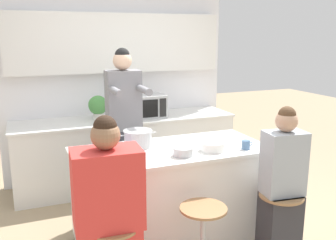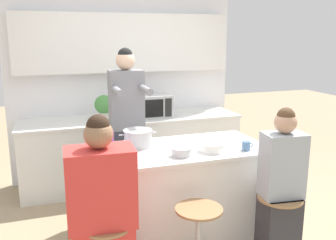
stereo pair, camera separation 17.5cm
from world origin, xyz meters
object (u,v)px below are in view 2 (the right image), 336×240
at_px(bar_stool_rightmost, 278,229).
at_px(fruit_bowl, 212,147).
at_px(person_cooking, 127,133).
at_px(potted_plant, 104,106).
at_px(person_wrapped_blanket, 102,220).
at_px(coffee_cup_near, 246,146).
at_px(kitchen_island, 171,195).
at_px(juice_carton, 109,142).
at_px(microwave, 151,106).
at_px(person_seated_near, 280,196).
at_px(cooking_pot, 138,138).

xyz_separation_m(bar_stool_rightmost, fruit_bowl, (-0.39, 0.49, 0.62)).
xyz_separation_m(person_cooking, potted_plant, (-0.11, 0.83, 0.15)).
relative_size(person_wrapped_blanket, fruit_bowl, 6.46).
xyz_separation_m(fruit_bowl, potted_plant, (-0.67, 1.73, 0.11)).
bearing_deg(coffee_cup_near, bar_stool_rightmost, -77.47).
height_order(kitchen_island, fruit_bowl, fruit_bowl).
bearing_deg(kitchen_island, juice_carton, 172.58).
xyz_separation_m(kitchen_island, fruit_bowl, (0.32, -0.19, 0.49)).
xyz_separation_m(person_wrapped_blanket, microwave, (0.99, 2.15, 0.36)).
height_order(juice_carton, potted_plant, potted_plant).
relative_size(kitchen_island, potted_plant, 5.74).
distance_m(kitchen_island, person_wrapped_blanket, 1.01).
bearing_deg(kitchen_island, potted_plant, 102.71).
bearing_deg(person_wrapped_blanket, person_seated_near, 3.17).
bearing_deg(cooking_pot, fruit_bowl, -31.41).
relative_size(bar_stool_rightmost, coffee_cup_near, 5.89).
distance_m(cooking_pot, microwave, 1.43).
bearing_deg(potted_plant, person_seated_near, -64.02).
height_order(person_cooking, person_wrapped_blanket, person_cooking).
bearing_deg(bar_stool_rightmost, cooking_pot, 139.21).
distance_m(person_seated_near, fruit_bowl, 0.70).
relative_size(person_cooking, cooking_pot, 5.10).
distance_m(person_cooking, fruit_bowl, 1.07).
relative_size(kitchen_island, person_wrapped_blanket, 1.25).
xyz_separation_m(kitchen_island, cooking_pot, (-0.26, 0.17, 0.53)).
height_order(bar_stool_rightmost, microwave, microwave).
bearing_deg(juice_carton, cooking_pot, 18.12).
bearing_deg(person_seated_near, juice_carton, 157.04).
xyz_separation_m(bar_stool_rightmost, potted_plant, (-1.06, 2.22, 0.72)).
xyz_separation_m(fruit_bowl, juice_carton, (-0.87, 0.26, 0.06)).
xyz_separation_m(bar_stool_rightmost, person_wrapped_blanket, (-1.45, 0.02, 0.33)).
height_order(kitchen_island, person_seated_near, person_seated_near).
height_order(person_cooking, juice_carton, person_cooking).
bearing_deg(potted_plant, cooking_pot, -86.53).
relative_size(bar_stool_rightmost, juice_carton, 3.03).
distance_m(fruit_bowl, coffee_cup_near, 0.31).
bearing_deg(fruit_bowl, kitchen_island, 149.08).
bearing_deg(person_cooking, person_seated_near, -53.62).
height_order(fruit_bowl, potted_plant, potted_plant).
bearing_deg(person_seated_near, bar_stool_rightmost, -118.97).
bearing_deg(microwave, person_cooking, -122.34).
relative_size(bar_stool_rightmost, microwave, 1.29).
distance_m(bar_stool_rightmost, cooking_pot, 1.45).
xyz_separation_m(person_wrapped_blanket, coffee_cup_near, (1.36, 0.39, 0.29)).
bearing_deg(potted_plant, fruit_bowl, -68.98).
bearing_deg(bar_stool_rightmost, person_wrapped_blanket, 179.26).
relative_size(person_wrapped_blanket, microwave, 2.90).
xyz_separation_m(bar_stool_rightmost, person_seated_near, (0.01, 0.02, 0.29)).
bearing_deg(potted_plant, person_wrapped_blanket, -100.10).
height_order(person_wrapped_blanket, potted_plant, person_wrapped_blanket).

